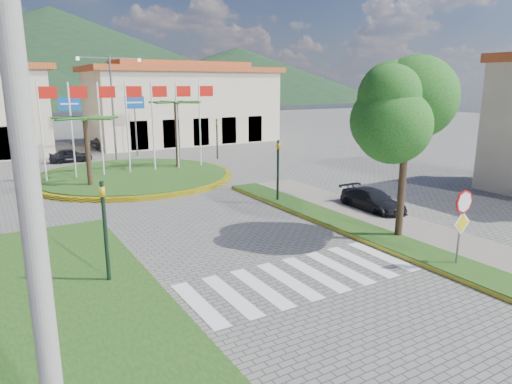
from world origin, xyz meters
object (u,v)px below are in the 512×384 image
utility_pole (29,191)px  car_dark_b (111,142)px  stop_sign (462,216)px  deciduous_tree (408,104)px  car_dark_a (71,155)px  car_side_right (373,201)px  roundabout_island (133,175)px

utility_pole → car_dark_b: utility_pole is taller
stop_sign → car_dark_b: 34.66m
deciduous_tree → car_dark_a: (-7.83, 25.52, -4.64)m
utility_pole → car_side_right: size_ratio=2.48×
stop_sign → deciduous_tree: bearing=78.8°
car_dark_a → utility_pole: bearing=172.7°
deciduous_tree → roundabout_island: bearing=107.9°
utility_pole → car_side_right: (15.00, 8.39, -3.97)m
car_dark_b → stop_sign: bearing=169.1°
deciduous_tree → car_dark_b: deciduous_tree is taller
roundabout_island → car_dark_b: roundabout_island is taller
car_dark_a → car_dark_b: 7.52m
car_dark_a → car_side_right: bearing=-153.8°
car_side_right → stop_sign: bearing=-109.7°
stop_sign → car_side_right: (2.60, 6.43, -1.27)m
car_dark_b → car_side_right: 28.60m
car_dark_a → car_side_right: car_dark_a is taller
car_dark_b → deciduous_tree: bearing=170.6°
car_dark_a → car_side_right: 24.21m
car_dark_a → stop_sign: bearing=-163.5°
stop_sign → utility_pole: 12.84m
utility_pole → car_dark_a: (5.17, 30.52, -3.97)m
deciduous_tree → car_side_right: bearing=59.5°
utility_pole → car_dark_b: (9.73, 36.50, -3.90)m
roundabout_island → car_dark_a: roundabout_island is taller
car_dark_a → car_side_right: (9.83, -22.13, -0.01)m
utility_pole → car_side_right: 17.64m
deciduous_tree → car_dark_b: 32.00m
roundabout_island → stop_sign: roundabout_island is taller
stop_sign → car_dark_a: bearing=104.2°
deciduous_tree → utility_pole: 13.94m
roundabout_island → utility_pole: bearing=-108.8°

